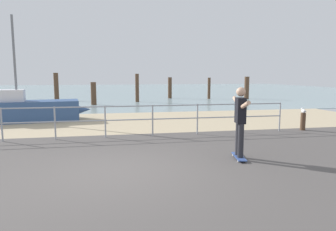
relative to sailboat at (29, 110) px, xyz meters
name	(u,v)px	position (x,y,z in m)	size (l,w,h in m)	color
ground_plane	(121,190)	(3.57, -8.82, -0.52)	(24.00, 10.00, 0.04)	#514C49
beach_strip	(113,122)	(3.57, -0.82, -0.52)	(24.00, 6.00, 0.04)	tan
sea_surface	(110,90)	(3.57, 27.18, -0.52)	(72.00, 50.00, 0.04)	#849EA3
railing_fence	(80,117)	(2.51, -4.22, 0.18)	(13.78, 0.05, 1.05)	#9EA0A5
sailboat	(29,110)	(0.00, 0.00, 0.00)	(5.05, 1.99, 4.48)	#335184
skateboard	(239,157)	(6.43, -7.38, -0.45)	(0.35, 0.82, 0.08)	#334C8C
skateboarder	(240,118)	(6.43, -7.38, 0.50)	(0.36, 1.44, 1.65)	#26262B
bollard_short	(303,122)	(10.32, -4.19, -0.19)	(0.18, 0.18, 0.65)	#513826
seagull	(303,111)	(10.33, -4.18, 0.21)	(0.24, 0.47, 0.18)	white
groyne_post_0	(56,87)	(-0.71, 11.73, 0.58)	(0.36, 0.36, 2.20)	#513826
groyne_post_1	(94,94)	(2.39, 7.15, 0.25)	(0.36, 0.36, 1.55)	#513826
groyne_post_2	(137,88)	(5.49, 8.93, 0.54)	(0.27, 0.27, 2.11)	#513826
groyne_post_3	(170,88)	(8.60, 11.95, 0.40)	(0.33, 0.33, 1.83)	#513826
groyne_post_4	(209,88)	(11.70, 10.64, 0.38)	(0.24, 0.24, 1.80)	#513826
groyne_post_5	(247,88)	(14.80, 10.02, 0.43)	(0.40, 0.40, 1.89)	#513826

